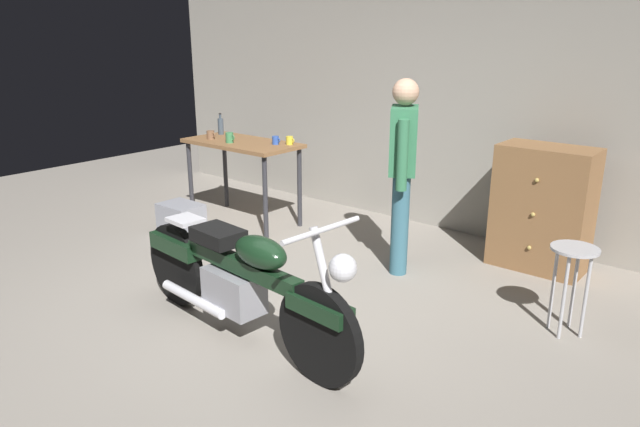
{
  "coord_description": "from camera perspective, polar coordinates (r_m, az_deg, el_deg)",
  "views": [
    {
      "loc": [
        2.85,
        -2.71,
        2.04
      ],
      "look_at": [
        0.03,
        0.7,
        0.65
      ],
      "focal_mm": 32.78,
      "sensor_mm": 36.0,
      "label": 1
    }
  ],
  "objects": [
    {
      "name": "storage_bin",
      "position": [
        6.2,
        -13.37,
        -0.6
      ],
      "size": [
        0.44,
        0.32,
        0.34
      ],
      "primitive_type": "cube",
      "color": "gray",
      "rests_on": "ground_plane"
    },
    {
      "name": "back_wall",
      "position": [
        6.22,
        12.45,
        12.54
      ],
      "size": [
        8.0,
        0.12,
        3.1
      ],
      "primitive_type": "cube",
      "color": "gray",
      "rests_on": "ground_plane"
    },
    {
      "name": "mug_brown_stoneware",
      "position": [
        6.56,
        -10.62,
        7.56
      ],
      "size": [
        0.12,
        0.08,
        0.09
      ],
      "color": "brown",
      "rests_on": "workbench"
    },
    {
      "name": "motorcycle",
      "position": [
        3.98,
        -7.92,
        -6.27
      ],
      "size": [
        2.19,
        0.6,
        1.0
      ],
      "rotation": [
        0.0,
        0.0,
        -0.09
      ],
      "color": "black",
      "rests_on": "ground_plane"
    },
    {
      "name": "mug_blue_enamel",
      "position": [
        6.16,
        -4.35,
        7.14
      ],
      "size": [
        0.1,
        0.07,
        0.09
      ],
      "color": "#2D51AD",
      "rests_on": "workbench"
    },
    {
      "name": "bottle",
      "position": [
        6.83,
        -9.67,
        8.43
      ],
      "size": [
        0.06,
        0.06,
        0.24
      ],
      "color": "#3F4C59",
      "rests_on": "workbench"
    },
    {
      "name": "mug_green_speckled",
      "position": [
        6.3,
        -8.81,
        7.33
      ],
      "size": [
        0.12,
        0.08,
        0.11
      ],
      "color": "#3D7F4C",
      "rests_on": "workbench"
    },
    {
      "name": "workbench",
      "position": [
        6.4,
        -7.59,
        6.01
      ],
      "size": [
        1.3,
        0.64,
        0.9
      ],
      "color": "brown",
      "rests_on": "ground_plane"
    },
    {
      "name": "ground_plane",
      "position": [
        4.43,
        -6.2,
        -10.09
      ],
      "size": [
        12.0,
        12.0,
        0.0
      ],
      "primitive_type": "plane",
      "color": "gray"
    },
    {
      "name": "shop_stool",
      "position": [
        4.35,
        23.43,
        -4.8
      ],
      "size": [
        0.32,
        0.32,
        0.64
      ],
      "color": "#B2B2B7",
      "rests_on": "ground_plane"
    },
    {
      "name": "person_standing",
      "position": [
        5.02,
        8.05,
        4.46
      ],
      "size": [
        0.38,
        0.51,
        1.67
      ],
      "rotation": [
        0.0,
        0.0,
        2.1
      ],
      "color": "#386779",
      "rests_on": "ground_plane"
    },
    {
      "name": "mug_yellow_tall",
      "position": [
        6.14,
        -2.98,
        7.14
      ],
      "size": [
        0.1,
        0.07,
        0.09
      ],
      "color": "yellow",
      "rests_on": "workbench"
    },
    {
      "name": "wooden_dresser",
      "position": [
        5.47,
        20.9,
        0.47
      ],
      "size": [
        0.8,
        0.47,
        1.1
      ],
      "color": "brown",
      "rests_on": "ground_plane"
    }
  ]
}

